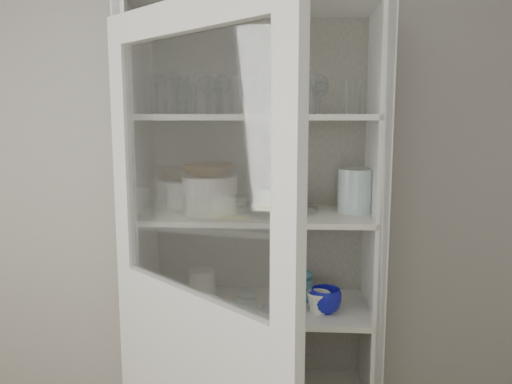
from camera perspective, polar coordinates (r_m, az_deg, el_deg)
The scene contains 33 objects.
wall_back at distance 2.31m, azimuth -4.58°, elevation -0.18°, with size 3.60×0.02×2.60m, color #ABA8A2.
pantry_cabinet at distance 2.22m, azimuth 0.11°, elevation -10.10°, with size 1.00×0.45×2.10m.
cupboard_door at distance 1.73m, azimuth -7.03°, elevation -18.32°, with size 0.70×0.63×2.00m.
tumbler_0 at distance 1.96m, azimuth -7.93°, elevation 10.88°, with size 0.07×0.07×0.14m, color silver.
tumbler_1 at distance 1.96m, azimuth -8.76°, elevation 10.81°, with size 0.07×0.07×0.14m, color silver.
tumbler_2 at distance 1.95m, azimuth -7.96°, elevation 10.96°, with size 0.07×0.07×0.15m, color silver.
tumbler_3 at distance 1.91m, azimuth -1.55°, elevation 10.99°, with size 0.07×0.07×0.14m, color silver.
tumbler_4 at distance 1.89m, azimuth -0.36°, elevation 10.99°, with size 0.07×0.07×0.14m, color silver.
tumbler_5 at distance 1.90m, azimuth 5.76°, elevation 11.19°, with size 0.08×0.08×0.16m, color silver.
tumbler_6 at distance 1.94m, azimuth 11.00°, elevation 10.67°, with size 0.07×0.07×0.13m, color silver.
tumbler_7 at distance 2.10m, azimuth -10.46°, elevation 10.48°, with size 0.06×0.06×0.13m, color silver.
tumbler_8 at distance 2.06m, azimuth -4.69°, elevation 10.69°, with size 0.07×0.07×0.13m, color silver.
tumbler_9 at distance 2.04m, azimuth -3.64°, elevation 10.68°, with size 0.07×0.07×0.13m, color silver.
tumbler_10 at distance 2.01m, azimuth 4.40°, elevation 10.90°, with size 0.07×0.07×0.15m, color silver.
goblet_0 at distance 2.19m, azimuth -5.57°, elevation 11.16°, with size 0.08×0.08×0.18m, color silver, non-canonical shape.
goblet_1 at distance 2.14m, azimuth -3.82°, elevation 11.25°, with size 0.08×0.08×0.18m, color silver, non-canonical shape.
goblet_2 at distance 2.14m, azimuth 7.23°, elevation 11.22°, with size 0.08×0.08×0.18m, color silver, non-canonical shape.
goblet_3 at distance 2.13m, azimuth 7.35°, elevation 10.79°, with size 0.07×0.07×0.15m, color silver, non-canonical shape.
plate_stack_front at distance 2.04m, azimuth -5.28°, elevation -1.27°, with size 0.21×0.21×0.08m, color white.
plate_stack_back at distance 2.19m, azimuth -7.57°, elevation -0.26°, with size 0.20×0.20×0.11m, color white.
cream_bowl at distance 2.03m, azimuth -5.31°, elevation 0.86°, with size 0.22×0.22×0.07m, color silver.
terracotta_bowl at distance 2.02m, azimuth -5.33°, elevation 2.52°, with size 0.20×0.20×0.05m, color brown.
glass_platter at distance 2.08m, azimuth 2.54°, elevation -1.98°, with size 0.34×0.34×0.02m, color silver.
yellow_trivet at distance 2.08m, azimuth 2.54°, elevation -1.57°, with size 0.17×0.17×0.01m, color yellow.
white_ramekin at distance 2.07m, azimuth 2.55°, elevation -0.46°, with size 0.16×0.16×0.07m, color white.
grey_bowl_stack at distance 2.09m, azimuth 11.32°, elevation 0.15°, with size 0.14×0.14×0.18m, color #B3C6C6.
mug_blue at distance 2.10m, azimuth 7.96°, elevation -12.18°, with size 0.13×0.13×0.10m, color #0E1DA4.
mug_teal at distance 2.20m, azimuth 4.46°, elevation -11.34°, with size 0.09×0.09×0.09m, color #186776.
mug_white at distance 2.08m, azimuth 7.16°, elevation -12.44°, with size 0.10×0.10×0.09m, color white.
teal_jar at distance 2.22m, azimuth 5.25°, elevation -10.74°, with size 0.10×0.10×0.11m.
measuring_cups at distance 2.15m, azimuth -5.35°, elevation -12.55°, with size 0.09×0.09×0.04m, color #B5B8C5.
white_canister at distance 2.22m, azimuth -6.15°, elevation -10.51°, with size 0.11×0.11×0.13m, color white.
cream_dish at distance 2.38m, azimuth -6.79°, elevation -20.56°, with size 0.22×0.22×0.07m, color silver.
Camera 1 is at (0.34, -0.76, 1.65)m, focal length 35.00 mm.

